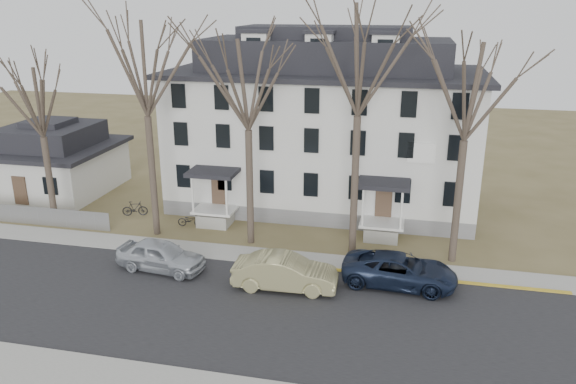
% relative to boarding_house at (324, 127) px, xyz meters
% --- Properties ---
extents(ground, '(120.00, 120.00, 0.00)m').
position_rel_boarding_house_xyz_m(ground, '(2.00, -17.95, -5.38)').
color(ground, brown).
rests_on(ground, ground).
extents(main_road, '(120.00, 10.00, 0.04)m').
position_rel_boarding_house_xyz_m(main_road, '(2.00, -15.95, -5.38)').
color(main_road, '#27272A').
rests_on(main_road, ground).
extents(far_sidewalk, '(120.00, 2.00, 0.08)m').
position_rel_boarding_house_xyz_m(far_sidewalk, '(2.00, -9.95, -5.38)').
color(far_sidewalk, '#A09F97').
rests_on(far_sidewalk, ground).
extents(yellow_curb, '(14.00, 0.25, 0.06)m').
position_rel_boarding_house_xyz_m(yellow_curb, '(7.00, -10.85, -5.38)').
color(yellow_curb, gold).
rests_on(yellow_curb, ground).
extents(boarding_house, '(20.80, 12.36, 12.05)m').
position_rel_boarding_house_xyz_m(boarding_house, '(0.00, 0.00, 0.00)').
color(boarding_house, slate).
rests_on(boarding_house, ground).
extents(small_house, '(8.70, 8.70, 5.00)m').
position_rel_boarding_house_xyz_m(small_house, '(-20.00, -1.96, -3.13)').
color(small_house, silver).
rests_on(small_house, ground).
extents(fence, '(14.00, 0.06, 1.20)m').
position_rel_boarding_house_xyz_m(fence, '(-19.00, -8.45, -5.38)').
color(fence, gray).
rests_on(fence, ground).
extents(tree_far_left, '(8.40, 8.40, 13.72)m').
position_rel_boarding_house_xyz_m(tree_far_left, '(-9.00, -8.15, 4.96)').
color(tree_far_left, '#473B31').
rests_on(tree_far_left, ground).
extents(tree_mid_left, '(7.80, 7.80, 12.74)m').
position_rel_boarding_house_xyz_m(tree_mid_left, '(-3.00, -8.15, 4.22)').
color(tree_mid_left, '#473B31').
rests_on(tree_mid_left, ground).
extents(tree_center, '(9.00, 9.00, 14.70)m').
position_rel_boarding_house_xyz_m(tree_center, '(3.00, -8.15, 5.71)').
color(tree_center, '#473B31').
rests_on(tree_center, ground).
extents(tree_mid_right, '(7.80, 7.80, 12.74)m').
position_rel_boarding_house_xyz_m(tree_mid_right, '(8.50, -8.15, 4.22)').
color(tree_mid_right, '#473B31').
rests_on(tree_mid_right, ground).
extents(tree_bungalow, '(6.60, 6.60, 10.78)m').
position_rel_boarding_house_xyz_m(tree_bungalow, '(-16.00, -8.15, 2.74)').
color(tree_bungalow, '#473B31').
rests_on(tree_bungalow, ground).
extents(car_silver, '(4.95, 2.47, 1.62)m').
position_rel_boarding_house_xyz_m(car_silver, '(-6.60, -12.70, -4.57)').
color(car_silver, '#B8BDC5').
rests_on(car_silver, ground).
extents(car_tan, '(5.22, 2.01, 1.70)m').
position_rel_boarding_house_xyz_m(car_tan, '(0.23, -13.27, -4.53)').
color(car_tan, '#9A9464').
rests_on(car_tan, ground).
extents(car_navy, '(5.82, 2.96, 1.57)m').
position_rel_boarding_house_xyz_m(car_navy, '(5.73, -11.68, -4.59)').
color(car_navy, '#161F35').
rests_on(car_navy, ground).
extents(bicycle_left, '(1.65, 0.74, 0.84)m').
position_rel_boarding_house_xyz_m(bicycle_left, '(-7.40, -6.68, -4.96)').
color(bicycle_left, black).
rests_on(bicycle_left, ground).
extents(bicycle_right, '(1.73, 0.95, 1.00)m').
position_rel_boarding_house_xyz_m(bicycle_right, '(-11.70, -5.70, -4.88)').
color(bicycle_right, black).
rests_on(bicycle_right, ground).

